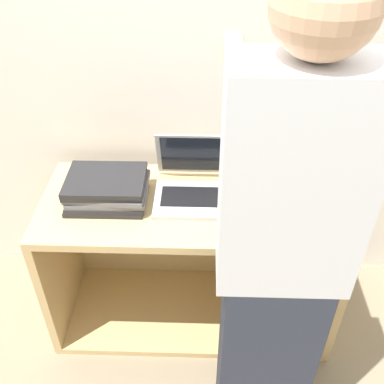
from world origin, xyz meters
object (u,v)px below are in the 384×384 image
at_px(laptop_open, 193,185).
at_px(laptop_stack_left, 107,189).
at_px(person, 280,261).
at_px(laptop_stack_right, 279,191).

bearing_deg(laptop_open, laptop_stack_left, -172.16).
bearing_deg(person, laptop_open, 117.10).
xyz_separation_m(laptop_open, laptop_stack_right, (0.36, -0.05, 0.02)).
xyz_separation_m(laptop_stack_left, person, (0.65, -0.52, 0.13)).
bearing_deg(laptop_stack_left, person, -38.33).
bearing_deg(laptop_open, laptop_stack_right, -8.64).
distance_m(laptop_stack_left, laptop_stack_right, 0.72).
bearing_deg(laptop_open, person, -62.90).
bearing_deg(laptop_stack_right, laptop_open, 171.36).
relative_size(laptop_open, laptop_stack_left, 0.96).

